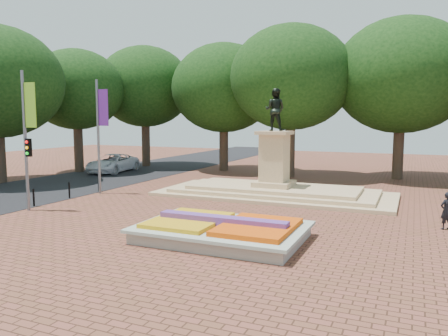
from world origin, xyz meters
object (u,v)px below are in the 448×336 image
flower_bed (223,230)px  pedestrian (447,211)px  van (113,163)px  monument (274,181)px

flower_bed → pedestrian: bearing=33.2°
van → pedestrian: 27.38m
van → pedestrian: pedestrian is taller
monument → pedestrian: size_ratio=8.78×
pedestrian → van: bearing=-59.4°
flower_bed → van: (-17.35, 15.64, 0.41)m
van → pedestrian: size_ratio=3.53×
flower_bed → pedestrian: (7.97, 5.21, 0.42)m
monument → van: (-16.32, 5.64, -0.10)m
flower_bed → monument: bearing=95.9°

